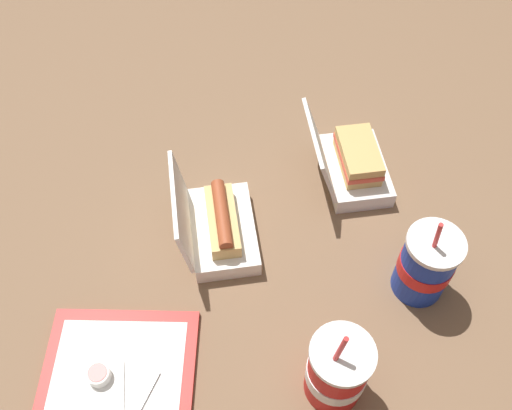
{
  "coord_description": "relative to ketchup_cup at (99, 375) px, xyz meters",
  "views": [
    {
      "loc": [
        0.59,
        0.13,
        0.97
      ],
      "look_at": [
        -0.05,
        0.04,
        0.05
      ],
      "focal_mm": 40.0,
      "sensor_mm": 36.0,
      "label": 1
    }
  ],
  "objects": [
    {
      "name": "soda_cup_corner",
      "position": [
        -0.26,
        0.54,
        0.05
      ],
      "size": [
        0.1,
        0.1,
        0.22
      ],
      "color": "#1938B7",
      "rests_on": "ground_plane"
    },
    {
      "name": "clamshell_sandwich_corner",
      "position": [
        -0.5,
        0.4,
        0.02
      ],
      "size": [
        0.22,
        0.21,
        0.16
      ],
      "color": "white",
      "rests_on": "ground_plane"
    },
    {
      "name": "napkin_stack",
      "position": [
        0.03,
        -0.0,
        -0.01
      ],
      "size": [
        0.12,
        0.12,
        0.0
      ],
      "primitive_type": "cube",
      "rotation": [
        0.0,
        0.0,
        0.28
      ],
      "color": "white",
      "rests_on": "food_tray"
    },
    {
      "name": "ground_plane",
      "position": [
        -0.31,
        0.18,
        -0.03
      ],
      "size": [
        3.2,
        3.2,
        0.0
      ],
      "primitive_type": "plane",
      "color": "brown"
    },
    {
      "name": "clamshell_hotdog_right",
      "position": [
        -0.31,
        0.15,
        0.01
      ],
      "size": [
        0.23,
        0.2,
        0.16
      ],
      "color": "white",
      "rests_on": "ground_plane"
    },
    {
      "name": "plastic_fork",
      "position": [
        0.03,
        0.08,
        -0.01
      ],
      "size": [
        0.11,
        0.04,
        0.0
      ],
      "primitive_type": "cube",
      "rotation": [
        0.0,
        0.0,
        -0.26
      ],
      "color": "white",
      "rests_on": "food_tray"
    },
    {
      "name": "soda_cup_front",
      "position": [
        -0.04,
        0.39,
        0.05
      ],
      "size": [
        0.1,
        0.1,
        0.22
      ],
      "color": "red",
      "rests_on": "ground_plane"
    },
    {
      "name": "ketchup_cup",
      "position": [
        0.0,
        0.0,
        0.0
      ],
      "size": [
        0.04,
        0.04,
        0.02
      ],
      "color": "white",
      "rests_on": "food_tray"
    }
  ]
}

